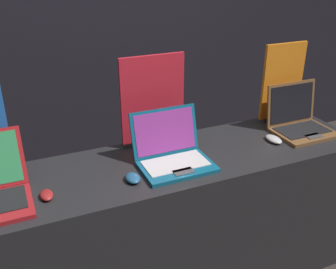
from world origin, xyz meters
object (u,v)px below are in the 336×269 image
Objects in this scene: mouse_middle at (133,178)px; mouse_back at (274,139)px; laptop_back at (299,121)px; mouse_front at (47,195)px; promo_stand_back at (282,84)px; laptop_middle at (173,152)px; promo_stand_middle at (153,103)px.

mouse_middle reaches higher than mouse_back.
mouse_back is at bearing -164.63° from laptop_back.
mouse_front is 0.19× the size of promo_stand_back.
promo_stand_back reaches higher than mouse_back.
promo_stand_back is at bearing 11.76° from mouse_front.
laptop_back reaches higher than mouse_middle.
laptop_back is 0.26m from promo_stand_back.
laptop_back is 0.24m from mouse_back.
mouse_back is (-0.23, -0.06, -0.05)m from laptop_back.
mouse_front is 0.25× the size of laptop_middle.
promo_stand_middle is at bearing 166.80° from laptop_back.
promo_stand_middle is 0.72m from mouse_back.
promo_stand_back reaches higher than mouse_middle.
promo_stand_middle reaches higher than promo_stand_back.
promo_stand_back is (-0.00, 0.19, 0.17)m from laptop_back.
promo_stand_middle is at bearing 26.69° from mouse_front.
laptop_middle reaches higher than mouse_middle.
mouse_middle is 0.20× the size of promo_stand_back.
promo_stand_back reaches higher than laptop_back.
promo_stand_middle is (0.64, 0.32, 0.23)m from mouse_front.
mouse_back is (0.63, -0.00, -0.05)m from laptop_middle.
mouse_middle is at bearing -2.97° from mouse_front.
promo_stand_back is (1.10, 0.33, 0.22)m from mouse_middle.
promo_stand_back is at bearing 90.00° from laptop_back.
mouse_front is 0.27× the size of laptop_back.
laptop_middle is 0.91m from promo_stand_back.
promo_stand_middle reaches higher than laptop_middle.
promo_stand_middle reaches higher than laptop_back.
mouse_front is 0.40m from mouse_middle.
mouse_middle is at bearing -174.86° from mouse_back.
mouse_front is 0.18× the size of promo_stand_middle.
mouse_front is at bearing -175.40° from laptop_back.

